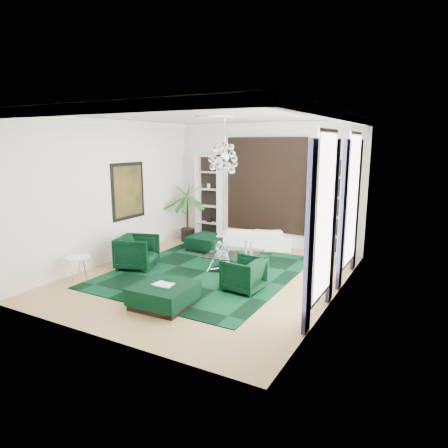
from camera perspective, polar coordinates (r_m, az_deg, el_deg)
The scene contains 30 objects.
floor at distance 9.79m, azimuth -2.25°, elevation -7.56°, with size 6.00×7.00×0.02m, color tan.
ceiling at distance 9.26m, azimuth -2.44°, elevation 15.35°, with size 6.00×7.00×0.02m, color white.
wall_back at distance 12.45m, azimuth 6.06°, elevation 5.55°, with size 6.00×0.02×3.80m, color silver.
wall_front at distance 6.63m, azimuth -18.20°, elevation -0.36°, with size 6.00×0.02×3.80m, color silver.
wall_left at distance 11.18m, azimuth -15.72°, elevation 4.49°, with size 0.02×7.00×3.80m, color silver.
wall_right at distance 8.21m, azimuth 15.96°, elevation 2.01°, with size 0.02×7.00×3.80m, color silver.
crown_molding at distance 9.26m, azimuth -2.44°, elevation 14.67°, with size 6.00×7.00×0.18m, color white, non-canonical shape.
ceiling_medallion at distance 9.52m, azimuth -1.47°, elevation 15.02°, with size 0.90×0.90×0.05m, color white.
tapestry at distance 12.40m, azimuth 5.97°, elevation 5.53°, with size 2.50×0.06×2.80m, color black.
shelving_left at distance 13.21m, azimuth -2.16°, elevation 3.78°, with size 0.90×0.38×2.80m, color white, non-canonical shape.
shelving_right at distance 11.71m, azimuth 14.46°, elevation 2.40°, with size 0.90×0.38×2.80m, color white, non-canonical shape.
painting at distance 11.59m, azimuth -13.49°, elevation 4.60°, with size 0.04×1.30×1.60m, color black.
window_near at distance 7.35m, azimuth 14.22°, elevation 1.01°, with size 0.03×1.10×2.90m, color white.
curtain_near_a at distance 6.68m, azimuth 12.11°, elevation -2.14°, with size 0.07×0.30×3.25m, color black.
curtain_near_b at distance 8.15m, azimuth 15.30°, elevation 0.19°, with size 0.07×0.30×3.25m, color black.
window_far at distance 9.67m, azimuth 17.87°, elevation 3.30°, with size 0.03×1.10×2.90m, color white.
curtain_far_a at distance 8.96m, azimuth 16.58°, elevation 1.13°, with size 0.07×0.30×3.25m, color black.
curtain_far_b at distance 10.47m, azimuth 18.43°, elevation 2.48°, with size 0.07×0.30×3.25m, color black.
rug at distance 10.13m, azimuth -2.56°, elevation -6.78°, with size 4.20×5.00×0.02m, color black.
sofa at distance 12.21m, azimuth 4.25°, elevation -2.06°, with size 2.21×0.87×0.65m, color white.
armchair_left at distance 10.52m, azimuth -12.29°, elevation -3.95°, with size 0.92×0.94×0.86m, color black.
armchair_right at distance 8.80m, azimuth 2.82°, elevation -7.19°, with size 0.79×0.81×0.74m, color black.
coffee_table at distance 10.23m, azimuth 1.42°, elevation -5.37°, with size 1.26×1.26×0.43m, color white, non-canonical shape.
ottoman_side at distance 12.04m, azimuth -2.40°, elevation -2.72°, with size 1.00×1.00×0.44m, color black.
ottoman_front at distance 8.14m, azimuth -8.57°, elevation -10.05°, with size 1.11×1.11×0.44m, color black.
book at distance 8.05m, azimuth -8.62°, elevation -8.49°, with size 0.40×0.27×0.03m, color white.
side_table at distance 10.05m, azimuth -20.09°, elevation -6.06°, with size 0.58×0.58×0.56m, color white.
palm at distance 13.02m, azimuth -5.28°, elevation 2.89°, with size 1.54×1.54×2.47m, color #23671E, non-canonical shape.
chandelier at distance 9.52m, azimuth 0.15°, elevation 9.48°, with size 0.88×0.88×0.79m, color white, non-canonical shape.
table_plant at distance 9.78m, azimuth 2.36°, elevation -4.17°, with size 0.13×0.10×0.23m, color #23671E.
Camera 1 is at (4.78, -7.91, 3.22)m, focal length 32.00 mm.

